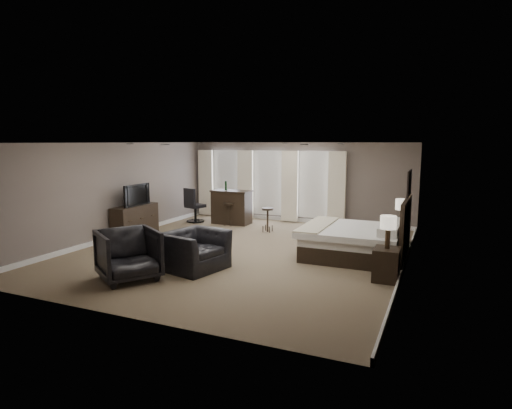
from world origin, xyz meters
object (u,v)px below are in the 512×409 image
at_px(nightstand_far, 401,236).
at_px(tv, 134,203).
at_px(lamp_near, 388,232).
at_px(lamp_far, 402,213).
at_px(bar_stool_left, 229,214).
at_px(desk_chair, 195,205).
at_px(armchair_near, 194,244).
at_px(bar_stool_right, 268,220).
at_px(bed, 355,227).
at_px(nightstand_near, 386,264).
at_px(bar_counter, 232,207).
at_px(dresser, 135,221).
at_px(armchair_far, 128,252).

bearing_deg(nightstand_far, tv, -166.05).
bearing_deg(lamp_near, lamp_far, 90.00).
bearing_deg(nightstand_far, bar_stool_left, 172.20).
xyz_separation_m(tv, desk_chair, (0.42, 2.50, -0.37)).
relative_size(lamp_far, tv, 0.66).
bearing_deg(armchair_near, bar_stool_right, 13.04).
xyz_separation_m(nightstand_far, lamp_far, (0.00, 0.00, 0.60)).
bearing_deg(bed, nightstand_near, -58.46).
distance_m(lamp_far, desk_chair, 6.55).
relative_size(lamp_near, desk_chair, 0.55).
distance_m(armchair_near, bar_stool_left, 4.70).
distance_m(bed, lamp_near, 1.72).
height_order(tv, bar_stool_left, tv).
distance_m(bed, nightstand_near, 1.75).
bearing_deg(nightstand_near, bed, 121.54).
relative_size(lamp_near, bar_stool_right, 0.89).
relative_size(nightstand_far, bar_stool_right, 0.75).
distance_m(nightstand_near, armchair_near, 3.84).
bearing_deg(bar_stool_left, lamp_far, -7.80).
distance_m(tv, bar_counter, 3.21).
height_order(dresser, desk_chair, desk_chair).
relative_size(dresser, armchair_far, 1.39).
bearing_deg(bar_stool_right, bed, -31.62).
relative_size(armchair_near, bar_stool_right, 1.73).
relative_size(bed, bar_stool_right, 3.15).
relative_size(nightstand_far, armchair_near, 0.43).
bearing_deg(nightstand_near, bar_counter, 143.46).
bearing_deg(bar_stool_left, armchair_far, -82.79).
distance_m(lamp_far, bar_counter, 5.39).
relative_size(lamp_far, desk_chair, 0.60).
bearing_deg(bar_counter, bar_stool_left, -79.62).
height_order(nightstand_near, lamp_far, lamp_far).
height_order(nightstand_far, armchair_near, armchair_near).
bearing_deg(bar_stool_left, armchair_near, -71.56).
height_order(lamp_far, desk_chair, lamp_far).
relative_size(nightstand_far, dresser, 0.35).
xyz_separation_m(nightstand_near, armchair_far, (-4.52, -1.93, 0.23)).
bearing_deg(nightstand_far, desk_chair, 173.17).
bearing_deg(armchair_far, armchair_near, -2.27).
height_order(tv, desk_chair, desk_chair).
xyz_separation_m(nightstand_far, bar_counter, (-5.28, 1.01, 0.28)).
bearing_deg(tv, bar_counter, -30.96).
relative_size(lamp_near, bar_counter, 0.50).
xyz_separation_m(nightstand_far, bar_stool_left, (-5.23, 0.72, 0.09)).
distance_m(nightstand_far, dresser, 7.13).
distance_m(nightstand_near, bar_stool_right, 4.93).
bearing_deg(lamp_far, bar_stool_right, 175.31).
relative_size(armchair_near, desk_chair, 1.08).
distance_m(nightstand_near, nightstand_far, 2.90).
height_order(bar_stool_left, desk_chair, desk_chair).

